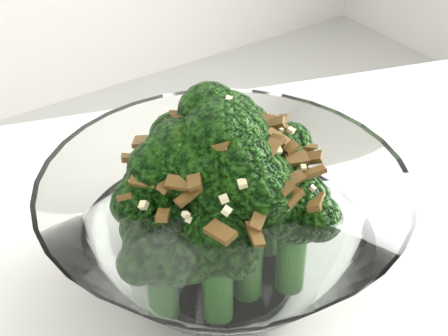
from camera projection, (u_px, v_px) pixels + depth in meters
broccoli_dish at (223, 220)px, 0.46m from camera, size 0.25×0.25×0.15m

